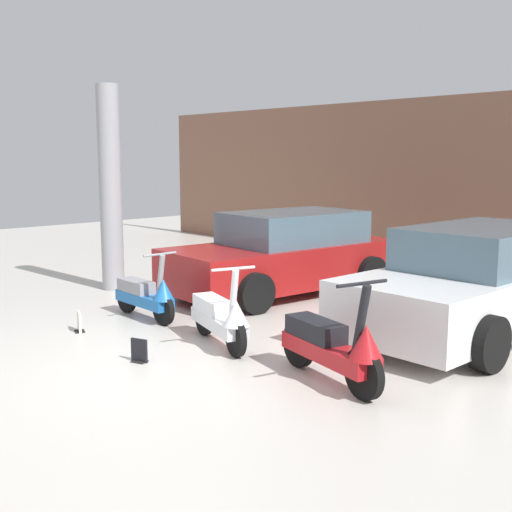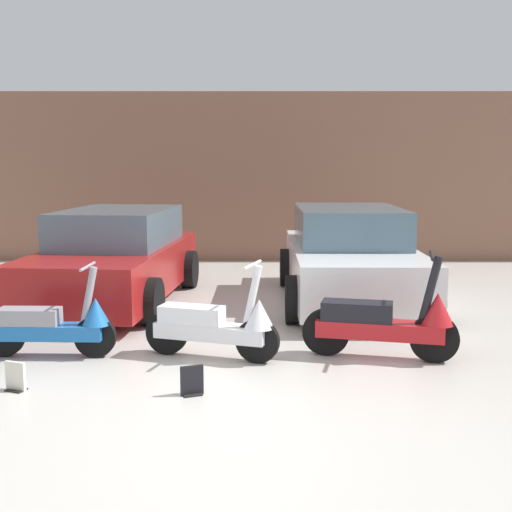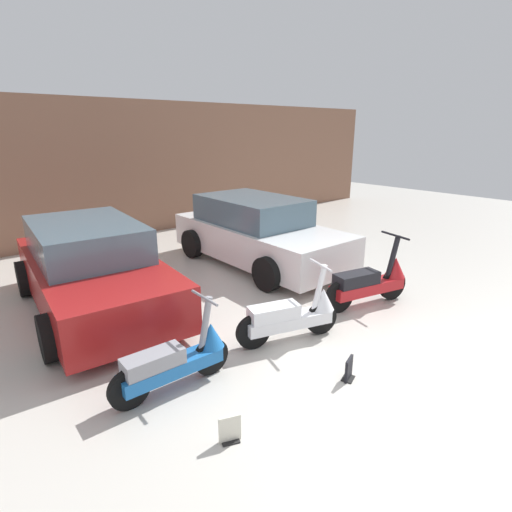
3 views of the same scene
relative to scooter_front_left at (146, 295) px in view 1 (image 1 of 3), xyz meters
The scene contains 10 objects.
ground_plane 2.14m from the scooter_front_left, 33.70° to the right, with size 28.00×28.00×0.00m, color beige.
wall_back 6.91m from the scooter_front_left, 74.97° to the left, with size 19.60×0.12×3.36m, color #845B47.
scooter_front_left is the anchor object (origin of this frame).
scooter_front_right 1.66m from the scooter_front_left, ahead, with size 1.39×0.69×1.00m.
scooter_front_center 3.38m from the scooter_front_left, ahead, with size 1.55×0.68×1.10m.
car_rear_left 2.66m from the scooter_front_left, 88.77° to the left, with size 2.14×4.01×1.32m.
car_rear_center 4.34m from the scooter_front_left, 38.29° to the left, with size 1.95×3.97×1.34m.
placard_near_left_scooter 1.01m from the scooter_front_left, 92.70° to the right, with size 0.20×0.17×0.26m.
placard_near_right_scooter 1.88m from the scooter_front_left, 35.86° to the right, with size 0.20×0.17×0.26m.
support_column_side 2.60m from the scooter_front_left, 160.92° to the left, with size 0.37×0.37×3.36m, color #99999E.
Camera 1 is at (5.52, -3.56, 2.22)m, focal length 45.00 mm.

